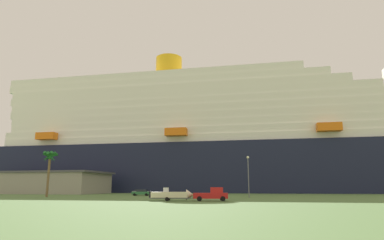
# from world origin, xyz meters

# --- Properties ---
(ground_plane) EXTENTS (600.00, 600.00, 0.00)m
(ground_plane) POSITION_xyz_m (0.00, 30.00, 0.00)
(ground_plane) COLOR #4C6B38
(cruise_ship) EXTENTS (269.95, 36.88, 64.20)m
(cruise_ship) POSITION_xyz_m (13.08, 64.68, 19.13)
(cruise_ship) COLOR #191E38
(cruise_ship) RESTS_ON ground_plane
(terminal_building) EXTENTS (54.89, 21.43, 7.20)m
(terminal_building) POSITION_xyz_m (-58.29, 32.39, 3.62)
(terminal_building) COLOR gray
(terminal_building) RESTS_ON ground_plane
(pickup_truck) EXTENTS (5.85, 2.98, 2.20)m
(pickup_truck) POSITION_xyz_m (12.10, -14.09, 1.04)
(pickup_truck) COLOR red
(pickup_truck) RESTS_ON ground_plane
(small_boat_on_trailer) EXTENTS (8.25, 2.93, 2.15)m
(small_boat_on_trailer) POSITION_xyz_m (5.88, -15.10, 0.96)
(small_boat_on_trailer) COLOR #595960
(small_boat_on_trailer) RESTS_ON ground_plane
(palm_tree) EXTENTS (3.45, 3.52, 10.52)m
(palm_tree) POSITION_xyz_m (-28.06, 0.01, 8.51)
(palm_tree) COLOR brown
(palm_tree) RESTS_ON ground_plane
(street_lamp) EXTENTS (0.56, 0.56, 8.84)m
(street_lamp) POSITION_xyz_m (17.41, 3.96, 5.68)
(street_lamp) COLOR slate
(street_lamp) RESTS_ON ground_plane
(parked_car_green_wagon) EXTENTS (4.84, 2.68, 1.58)m
(parked_car_green_wagon) POSITION_xyz_m (-10.52, 14.12, 0.83)
(parked_car_green_wagon) COLOR #2D723F
(parked_car_green_wagon) RESTS_ON ground_plane
(parked_car_silver_sedan) EXTENTS (4.86, 2.49, 1.58)m
(parked_car_silver_sedan) POSITION_xyz_m (-13.06, 20.69, 0.84)
(parked_car_silver_sedan) COLOR silver
(parked_car_silver_sedan) RESTS_ON ground_plane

